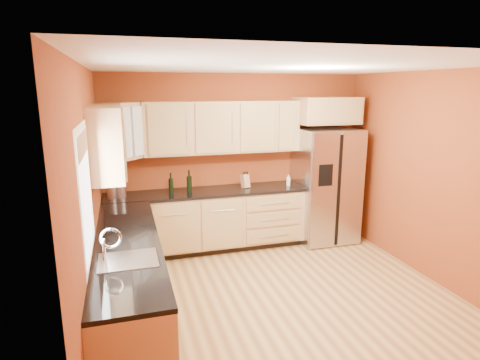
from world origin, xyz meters
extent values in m
plane|color=olive|center=(0.00, 0.00, 0.00)|extent=(4.00, 4.00, 0.00)
plane|color=white|center=(0.00, 0.00, 2.60)|extent=(4.00, 4.00, 0.00)
cube|color=maroon|center=(0.00, 2.00, 1.30)|extent=(4.00, 0.04, 2.60)
cube|color=maroon|center=(0.00, -2.00, 1.30)|extent=(4.00, 0.04, 2.60)
cube|color=maroon|center=(-2.00, 0.00, 1.30)|extent=(0.04, 4.00, 2.60)
cube|color=maroon|center=(2.00, 0.00, 1.30)|extent=(0.04, 4.00, 2.60)
cube|color=tan|center=(-0.55, 1.70, 0.44)|extent=(2.90, 0.60, 0.88)
cube|color=tan|center=(-1.70, 0.00, 0.44)|extent=(0.60, 2.80, 0.88)
cube|color=black|center=(-0.55, 1.69, 0.90)|extent=(2.90, 0.62, 0.04)
cube|color=black|center=(-1.69, 0.00, 0.90)|extent=(0.62, 2.80, 0.04)
cube|color=tan|center=(-0.25, 1.83, 1.83)|extent=(2.30, 0.33, 0.75)
cube|color=tan|center=(-1.83, 0.72, 1.83)|extent=(0.33, 1.35, 0.75)
cube|color=tan|center=(-1.67, 1.67, 1.83)|extent=(0.67, 0.67, 0.75)
cube|color=tan|center=(1.35, 1.70, 2.05)|extent=(0.92, 0.60, 0.40)
cube|color=silver|center=(1.35, 1.62, 0.89)|extent=(0.90, 0.75, 1.78)
cube|color=white|center=(-1.98, -0.50, 1.55)|extent=(0.03, 0.90, 1.00)
cylinder|color=silver|center=(-1.85, 1.65, 1.03)|extent=(0.16, 0.16, 0.21)
cylinder|color=silver|center=(-1.73, 1.63, 1.03)|extent=(0.16, 0.16, 0.21)
cube|color=tan|center=(0.06, 1.72, 1.02)|extent=(0.13, 0.12, 0.20)
cylinder|color=white|center=(0.73, 1.65, 1.01)|extent=(0.06, 0.06, 0.17)
camera|label=1|loc=(-1.67, -3.88, 2.38)|focal=30.00mm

